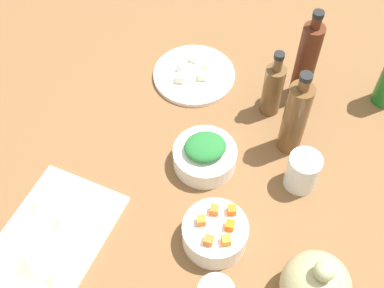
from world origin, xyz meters
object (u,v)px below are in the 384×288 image
at_px(bottle_0, 306,62).
at_px(drinking_glass_0, 303,171).
at_px(cutting_board, 54,236).
at_px(plate_tofu, 194,75).
at_px(bowl_greens, 205,157).
at_px(bowl_carrots, 215,233).
at_px(bottle_3, 273,88).
at_px(teapot, 316,286).
at_px(bottle_1, 295,117).

distance_m(bottle_0, drinking_glass_0, 0.28).
height_order(cutting_board, plate_tofu, plate_tofu).
height_order(bottle_0, drinking_glass_0, bottle_0).
height_order(bowl_greens, bowl_carrots, bowl_carrots).
distance_m(plate_tofu, drinking_glass_0, 0.41).
bearing_deg(bottle_0, plate_tofu, -81.23).
distance_m(bowl_carrots, drinking_glass_0, 0.24).
bearing_deg(bowl_greens, plate_tofu, -153.63).
distance_m(bowl_carrots, bottle_0, 0.48).
xyz_separation_m(bottle_0, bottle_3, (0.08, -0.06, -0.04)).
xyz_separation_m(bowl_carrots, drinking_glass_0, (-0.20, 0.13, 0.02)).
relative_size(plate_tofu, drinking_glass_0, 2.31).
height_order(bowl_greens, teapot, teapot).
xyz_separation_m(bowl_greens, bottle_1, (-0.12, 0.17, 0.08)).
height_order(plate_tofu, bottle_0, bottle_0).
relative_size(cutting_board, drinking_glass_0, 3.10).
distance_m(cutting_board, bottle_1, 0.58).
xyz_separation_m(teapot, bottle_0, (-0.51, -0.15, 0.05)).
relative_size(bowl_greens, bottle_0, 0.55).
distance_m(bowl_greens, teapot, 0.38).
bearing_deg(drinking_glass_0, plate_tofu, -122.62).
xyz_separation_m(bottle_1, bottle_3, (-0.09, -0.07, -0.03)).
bearing_deg(teapot, drinking_glass_0, -161.34).
distance_m(plate_tofu, bottle_1, 0.33).
height_order(bowl_greens, drinking_glass_0, drinking_glass_0).
distance_m(plate_tofu, bottle_0, 0.30).
bearing_deg(bowl_carrots, bottle_0, 172.37).
height_order(bottle_0, bottle_1, bottle_0).
distance_m(bowl_carrots, teapot, 0.22).
xyz_separation_m(cutting_board, teapot, (-0.07, 0.54, 0.06)).
bearing_deg(teapot, bottle_0, -163.23).
bearing_deg(bottle_3, bottle_1, 39.08).
bearing_deg(bowl_carrots, bottle_1, 164.76).
bearing_deg(bowl_greens, bottle_1, 125.91).
bearing_deg(plate_tofu, bowl_carrots, 26.48).
bearing_deg(bowl_greens, teapot, 53.90).
xyz_separation_m(bowl_carrots, bottle_0, (-0.46, 0.06, 0.09)).
bearing_deg(cutting_board, bowl_carrots, 110.25).
xyz_separation_m(bottle_3, drinking_glass_0, (0.18, 0.12, -0.03)).
distance_m(bowl_carrots, bottle_1, 0.32).
bearing_deg(bottle_0, bowl_carrots, -7.63).
height_order(cutting_board, bottle_0, bottle_0).
distance_m(teapot, bottle_0, 0.54).
xyz_separation_m(bowl_carrots, teapot, (0.05, 0.22, 0.03)).
relative_size(cutting_board, bottle_0, 1.09).
height_order(plate_tofu, bowl_greens, bowl_greens).
bearing_deg(bowl_carrots, bottle_3, 178.99).
relative_size(bottle_1, drinking_glass_0, 2.61).
bearing_deg(bowl_carrots, cutting_board, -69.75).
relative_size(teapot, bottle_1, 0.65).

